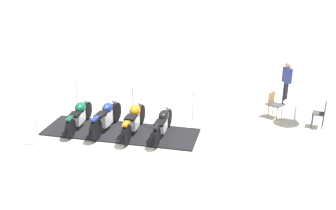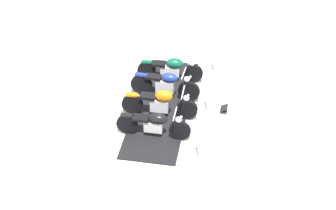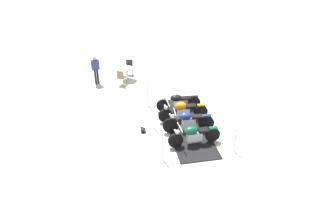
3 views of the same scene
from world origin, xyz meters
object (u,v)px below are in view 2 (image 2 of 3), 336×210
(stanchion_right_rear, at_px, (215,64))
(stanchion_right_mid, at_px, (208,101))
(motorcycle_forest, at_px, (171,68))
(motorcycle_navy, at_px, (166,84))
(motorcycle_copper, at_px, (161,103))
(motorcycle_black, at_px, (155,124))
(info_placard, at_px, (224,109))
(stanchion_left_rear, at_px, (133,56))
(stanchion_right_front, at_px, (199,150))

(stanchion_right_rear, height_order, stanchion_right_mid, stanchion_right_rear)
(motorcycle_forest, xyz_separation_m, stanchion_right_rear, (1.40, -0.62, -0.12))
(motorcycle_navy, bearing_deg, motorcycle_copper, -85.44)
(motorcycle_black, height_order, motorcycle_navy, motorcycle_navy)
(motorcycle_copper, distance_m, info_placard, 2.00)
(info_placard, bearing_deg, motorcycle_forest, -125.77)
(motorcycle_forest, xyz_separation_m, stanchion_right_mid, (-0.29, -1.95, -0.08))
(motorcycle_forest, relative_size, stanchion_right_mid, 1.54)
(motorcycle_copper, distance_m, stanchion_left_rear, 2.99)
(info_placard, bearing_deg, stanchion_right_front, -12.43)
(motorcycle_black, bearing_deg, motorcycle_copper, 90.69)
(motorcycle_copper, distance_m, motorcycle_navy, 0.95)
(stanchion_left_rear, bearing_deg, stanchion_right_front, -108.78)
(motorcycle_navy, distance_m, stanchion_left_rear, 2.20)
(motorcycle_forest, distance_m, stanchion_right_front, 3.83)
(motorcycle_copper, xyz_separation_m, motorcycle_forest, (1.50, 1.17, -0.03))
(motorcycle_black, relative_size, stanchion_right_rear, 1.56)
(motorcycle_navy, relative_size, motorcycle_forest, 1.12)
(motorcycle_copper, relative_size, stanchion_right_rear, 1.64)
(motorcycle_copper, xyz_separation_m, stanchion_right_rear, (2.90, 0.55, -0.16))
(motorcycle_forest, bearing_deg, stanchion_right_rear, 24.50)
(motorcycle_forest, xyz_separation_m, info_placard, (0.09, -2.28, -0.42))
(stanchion_right_front, bearing_deg, motorcycle_black, 100.18)
(stanchion_right_rear, distance_m, stanchion_right_mid, 2.15)
(stanchion_right_rear, distance_m, stanchion_left_rear, 2.80)
(stanchion_right_rear, bearing_deg, motorcycle_forest, 156.10)
(stanchion_right_rear, relative_size, stanchion_right_mid, 1.03)
(stanchion_right_rear, distance_m, info_placard, 2.13)
(stanchion_left_rear, bearing_deg, stanchion_right_mid, -89.37)
(motorcycle_forest, height_order, stanchion_right_mid, stanchion_right_mid)
(stanchion_right_mid, bearing_deg, motorcycle_navy, 109.09)
(stanchion_right_rear, xyz_separation_m, stanchion_left_rear, (-1.73, 2.20, -0.00))
(stanchion_right_front, xyz_separation_m, stanchion_right_mid, (1.69, 1.33, 0.06))
(motorcycle_black, relative_size, motorcycle_navy, 0.93)
(motorcycle_navy, relative_size, stanchion_right_front, 1.67)
(stanchion_right_mid, height_order, info_placard, stanchion_right_mid)
(motorcycle_black, bearing_deg, motorcycle_forest, 90.38)
(motorcycle_navy, xyz_separation_m, stanchion_right_rear, (2.16, -0.05, -0.15))
(motorcycle_navy, bearing_deg, stanchion_left_rear, 134.37)
(stanchion_left_rear, bearing_deg, stanchion_right_rear, -51.86)
(stanchion_right_front, relative_size, info_placard, 2.91)
(motorcycle_black, distance_m, motorcycle_navy, 1.90)
(stanchion_right_rear, height_order, info_placard, stanchion_right_rear)
(motorcycle_black, xyz_separation_m, stanchion_right_rear, (3.65, 1.14, -0.13))
(motorcycle_navy, xyz_separation_m, stanchion_right_front, (-1.21, -2.70, -0.17))
(motorcycle_black, height_order, stanchion_left_rear, stanchion_left_rear)
(motorcycle_copper, distance_m, stanchion_right_rear, 2.96)
(motorcycle_navy, distance_m, stanchion_right_front, 2.96)
(stanchion_right_rear, relative_size, stanchion_right_front, 0.99)
(motorcycle_forest, relative_size, info_placard, 4.32)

